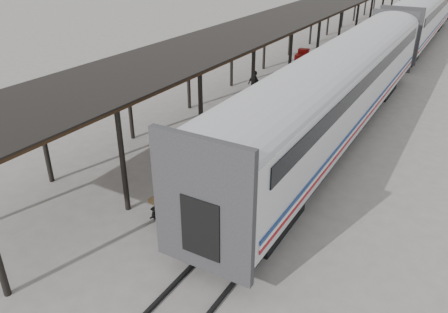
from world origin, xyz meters
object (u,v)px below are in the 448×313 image
at_px(baggage_cart, 183,195).
at_px(pedestrian, 254,85).
at_px(luggage_tug, 302,58).
at_px(porter, 177,179).

bearing_deg(baggage_cart, pedestrian, 107.74).
height_order(luggage_tug, porter, porter).
xyz_separation_m(luggage_tug, pedestrian, (0.47, -9.21, 0.35)).
xyz_separation_m(porter, pedestrian, (-3.57, 12.90, -0.78)).
height_order(baggage_cart, pedestrian, pedestrian).
bearing_deg(baggage_cart, luggage_tug, 102.60).
xyz_separation_m(baggage_cart, porter, (0.25, -0.65, 1.04)).
distance_m(luggage_tug, pedestrian, 9.23).
bearing_deg(pedestrian, baggage_cart, 127.05).
bearing_deg(luggage_tug, baggage_cart, -85.05).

